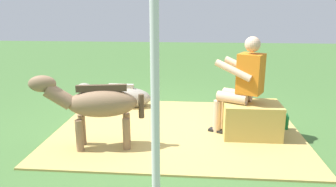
% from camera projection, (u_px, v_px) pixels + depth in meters
% --- Properties ---
extents(ground_plane, '(24.00, 24.00, 0.00)m').
position_uv_depth(ground_plane, '(157.00, 130.00, 4.66)').
color(ground_plane, '#426B33').
extents(hay_patch, '(3.41, 2.71, 0.02)m').
position_uv_depth(hay_patch, '(178.00, 129.00, 4.68)').
color(hay_patch, tan).
rests_on(hay_patch, ground).
extents(hay_bale, '(0.75, 0.53, 0.48)m').
position_uv_depth(hay_bale, '(251.00, 120.00, 4.36)').
color(hay_bale, tan).
rests_on(hay_bale, ground).
extents(person_seated, '(0.72, 0.59, 1.36)m').
position_uv_depth(person_seated, '(242.00, 82.00, 4.29)').
color(person_seated, '#D8AD8C').
rests_on(person_seated, ground).
extents(pony_standing, '(1.34, 0.47, 0.95)m').
position_uv_depth(pony_standing, '(95.00, 104.00, 3.91)').
color(pony_standing, '#8C6B4C').
rests_on(pony_standing, ground).
extents(pony_lying, '(1.34, 0.42, 0.42)m').
position_uv_depth(pony_lying, '(120.00, 97.00, 5.68)').
color(pony_lying, gray).
rests_on(pony_lying, ground).
extents(soda_bottle, '(0.07, 0.07, 0.27)m').
position_uv_depth(soda_bottle, '(286.00, 122.00, 4.62)').
color(soda_bottle, '#197233').
rests_on(soda_bottle, ground).
extents(tent_pole_left, '(0.06, 0.06, 2.41)m').
position_uv_depth(tent_pole_left, '(155.00, 88.00, 2.12)').
color(tent_pole_left, silver).
rests_on(tent_pole_left, ground).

